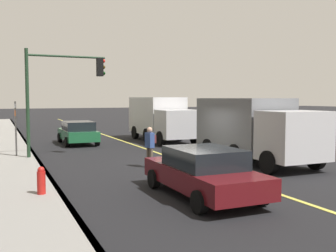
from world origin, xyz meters
TOP-DOWN VIEW (x-y plane):
  - ground at (0.00, 0.00)m, footprint 200.00×200.00m
  - curb_edge at (0.00, 6.08)m, footprint 80.00×0.16m
  - lane_stripe_center at (0.00, 0.00)m, footprint 80.00×0.16m
  - car_green at (9.33, 3.07)m, footprint 4.40×2.03m
  - car_maroon at (-5.45, 2.21)m, footprint 4.68×2.09m
  - truck_gray at (-0.85, -2.90)m, footprint 6.76×2.60m
  - truck_white at (8.97, -2.44)m, footprint 6.93×2.59m
  - pedestrian_with_backpack at (-0.35, 1.92)m, footprint 0.44×0.42m
  - traffic_light_mast at (3.67, 4.93)m, footprint 0.28×3.75m
  - street_sign_post at (4.49, 6.91)m, footprint 0.60×0.08m
  - fire_hydrant at (-3.88, 6.60)m, footprint 0.24×0.24m

SIDE VIEW (x-z plane):
  - ground at x=0.00m, z-range 0.00..0.00m
  - lane_stripe_center at x=0.00m, z-range 0.00..0.01m
  - curb_edge at x=0.00m, z-range 0.00..0.15m
  - fire_hydrant at x=-3.88m, z-range 0.00..0.94m
  - car_maroon at x=-5.45m, z-range 0.02..1.46m
  - car_green at x=9.33m, z-range 0.03..1.47m
  - pedestrian_with_backpack at x=-0.35m, z-range 0.14..1.84m
  - truck_gray at x=-0.85m, z-range 0.12..3.01m
  - truck_white at x=8.97m, z-range 0.10..3.04m
  - street_sign_post at x=4.49m, z-range 0.25..2.98m
  - traffic_light_mast at x=3.67m, z-range 0.97..6.13m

